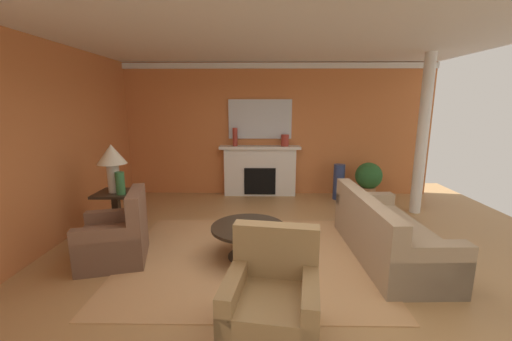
{
  "coord_description": "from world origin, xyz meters",
  "views": [
    {
      "loc": [
        -0.24,
        -3.83,
        2.05
      ],
      "look_at": [
        -0.32,
        1.19,
        1.0
      ],
      "focal_mm": 22.39,
      "sensor_mm": 36.0,
      "label": 1
    }
  ],
  "objects": [
    {
      "name": "armchair_facing_fireplace",
      "position": [
        -0.14,
        -1.3,
        0.31
      ],
      "size": [
        0.91,
        0.91,
        0.95
      ],
      "color": "#9E7A4C",
      "rests_on": "ground_plane"
    },
    {
      "name": "side_table",
      "position": [
        -2.52,
        0.94,
        0.4
      ],
      "size": [
        0.56,
        0.56,
        0.7
      ],
      "color": "#2D2319",
      "rests_on": "ground_plane"
    },
    {
      "name": "column_white",
      "position": [
        2.73,
        2.09,
        1.47
      ],
      "size": [
        0.2,
        0.2,
        2.94
      ],
      "primitive_type": "cylinder",
      "color": "white",
      "rests_on": "ground_plane"
    },
    {
      "name": "vase_tall_corner",
      "position": [
        1.46,
        2.94,
        0.39
      ],
      "size": [
        0.24,
        0.24,
        0.77
      ],
      "primitive_type": "cylinder",
      "color": "navy",
      "rests_on": "ground_plane"
    },
    {
      "name": "sofa",
      "position": [
        1.45,
        0.25,
        0.3
      ],
      "size": [
        0.97,
        2.13,
        0.85
      ],
      "color": "tan",
      "rests_on": "ground_plane"
    },
    {
      "name": "vase_on_side_table",
      "position": [
        -2.37,
        0.82,
        0.87
      ],
      "size": [
        0.13,
        0.13,
        0.35
      ],
      "primitive_type": "cylinder",
      "color": "#33703D",
      "rests_on": "side_table"
    },
    {
      "name": "vase_mantel_left",
      "position": [
        -0.81,
        3.19,
        1.33
      ],
      "size": [
        0.11,
        0.11,
        0.4
      ],
      "primitive_type": "cylinder",
      "color": "#9E3328",
      "rests_on": "fireplace"
    },
    {
      "name": "potted_plant",
      "position": [
        2.06,
        2.83,
        0.49
      ],
      "size": [
        0.56,
        0.56,
        0.83
      ],
      "color": "#A8754C",
      "rests_on": "ground_plane"
    },
    {
      "name": "ceiling_panel",
      "position": [
        0.0,
        0.3,
        2.97
      ],
      "size": [
        7.11,
        7.37,
        0.06
      ],
      "primitive_type": "cube",
      "color": "white"
    },
    {
      "name": "crown_moulding",
      "position": [
        0.0,
        3.37,
        2.86
      ],
      "size": [
        7.11,
        0.08,
        0.12
      ],
      "primitive_type": "cube",
      "color": "white"
    },
    {
      "name": "book_red_cover",
      "position": [
        -0.25,
        0.09,
        0.47
      ],
      "size": [
        0.23,
        0.18,
        0.03
      ],
      "primitive_type": "cube",
      "rotation": [
        0.0,
        0.0,
        -0.17
      ],
      "color": "maroon",
      "rests_on": "coffee_table"
    },
    {
      "name": "ground_plane",
      "position": [
        0.0,
        0.0,
        0.0
      ],
      "size": [
        8.81,
        8.81,
        0.0
      ],
      "primitive_type": "plane",
      "color": "tan"
    },
    {
      "name": "area_rug",
      "position": [
        -0.4,
        0.18,
        0.01
      ],
      "size": [
        3.32,
        2.75,
        0.01
      ],
      "primitive_type": "cube",
      "color": "tan",
      "rests_on": "ground_plane"
    },
    {
      "name": "fireplace",
      "position": [
        -0.26,
        3.24,
        0.54
      ],
      "size": [
        1.8,
        0.35,
        1.13
      ],
      "color": "white",
      "rests_on": "ground_plane"
    },
    {
      "name": "mantel_mirror",
      "position": [
        -0.26,
        3.36,
        1.72
      ],
      "size": [
        1.4,
        0.04,
        0.87
      ],
      "primitive_type": "cube",
      "color": "silver"
    },
    {
      "name": "coffee_table",
      "position": [
        -0.4,
        0.18,
        0.34
      ],
      "size": [
        1.0,
        1.0,
        0.45
      ],
      "color": "#2D2319",
      "rests_on": "ground_plane"
    },
    {
      "name": "wall_fireplace",
      "position": [
        0.0,
        3.45,
        1.47
      ],
      "size": [
        7.11,
        0.12,
        2.94
      ],
      "primitive_type": "cube",
      "color": "#CC723D",
      "rests_on": "ground_plane"
    },
    {
      "name": "vase_mantel_right",
      "position": [
        0.29,
        3.19,
        1.26
      ],
      "size": [
        0.17,
        0.17,
        0.26
      ],
      "primitive_type": "cylinder",
      "color": "#9E3328",
      "rests_on": "fireplace"
    },
    {
      "name": "armchair_near_window",
      "position": [
        -2.14,
        0.07,
        0.31
      ],
      "size": [
        0.97,
        0.97,
        0.95
      ],
      "color": "brown",
      "rests_on": "ground_plane"
    },
    {
      "name": "table_lamp",
      "position": [
        -2.52,
        0.94,
        1.22
      ],
      "size": [
        0.44,
        0.44,
        0.75
      ],
      "color": "beige",
      "rests_on": "side_table"
    },
    {
      "name": "wall_window",
      "position": [
        -3.32,
        0.3,
        1.47
      ],
      "size": [
        0.12,
        7.37,
        2.94
      ],
      "primitive_type": "cube",
      "color": "#CC723D",
      "rests_on": "ground_plane"
    }
  ]
}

